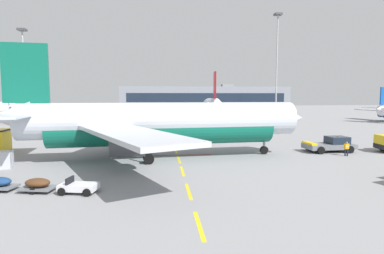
% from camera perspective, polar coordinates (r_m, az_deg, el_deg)
% --- Properties ---
extents(ground, '(400.00, 400.00, 0.00)m').
position_cam_1_polar(ground, '(60.21, 17.76, -1.36)').
color(ground, gray).
extents(apron_paint_markings, '(8.00, 95.02, 0.01)m').
position_cam_1_polar(apron_paint_markings, '(51.86, -3.52, -2.16)').
color(apron_paint_markings, yellow).
rests_on(apron_paint_markings, ground).
extents(airliner_foreground, '(34.82, 34.44, 12.20)m').
position_cam_1_polar(airliner_foreground, '(35.24, -5.88, 0.71)').
color(airliner_foreground, silver).
rests_on(airliner_foreground, ground).
extents(pushback_tug, '(6.14, 3.45, 2.08)m').
position_cam_1_polar(pushback_tug, '(43.37, 23.63, -2.89)').
color(pushback_tug, slate).
rests_on(pushback_tug, ground).
extents(airliner_far_center, '(35.73, 36.15, 12.67)m').
position_cam_1_polar(airliner_far_center, '(89.00, 3.54, 3.63)').
color(airliner_far_center, silver).
rests_on(airliner_far_center, ground).
extents(baggage_train, '(8.71, 3.28, 1.14)m').
position_cam_1_polar(baggage_train, '(25.75, -25.90, -9.28)').
color(baggage_train, silver).
rests_on(baggage_train, ground).
extents(ground_crew_worker, '(0.67, 0.32, 1.66)m').
position_cam_1_polar(ground_crew_worker, '(40.94, 25.99, -3.39)').
color(ground_crew_worker, '#191E38').
rests_on(ground_crew_worker, ground).
extents(uld_cargo_container, '(1.88, 1.85, 1.60)m').
position_cam_1_polar(uld_cargo_container, '(35.65, -30.84, -5.08)').
color(uld_cargo_container, '#B7BCC6').
rests_on(uld_cargo_container, ground).
extents(apron_light_mast_near, '(1.80, 1.80, 22.55)m').
position_cam_1_polar(apron_light_mast_near, '(84.84, -27.95, 9.76)').
color(apron_light_mast_near, slate).
rests_on(apron_light_mast_near, ground).
extents(apron_light_mast_far, '(1.80, 1.80, 27.87)m').
position_cam_1_polar(apron_light_mast_far, '(85.72, 15.01, 12.10)').
color(apron_light_mast_far, slate).
rests_on(apron_light_mast_far, ground).
extents(terminal_satellite, '(85.10, 25.78, 13.63)m').
position_cam_1_polar(terminal_satellite, '(169.48, 2.09, 5.12)').
color(terminal_satellite, gray).
rests_on(terminal_satellite, ground).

